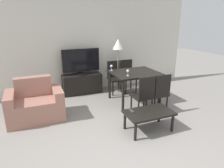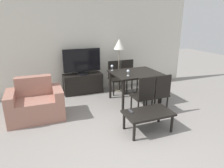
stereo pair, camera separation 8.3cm
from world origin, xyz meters
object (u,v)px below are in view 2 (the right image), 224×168
object	(u,v)px
dining_chair_far	(129,74)
dining_chair_near	(144,94)
dining_chair_far_left	(116,76)
dining_chair_near_right	(160,92)
floor_lamp	(119,47)
armchair	(36,104)
tv_stand	(83,83)
wine_glass_left	(128,71)
wine_glass_center	(112,66)
tv	(82,62)
coffee_table	(148,114)
remote_primary	(131,111)
dining_table	(135,76)

from	to	relation	value
dining_chair_far	dining_chair_near	bearing A→B (deg)	-104.22
dining_chair_far_left	dining_chair_near_right	bearing A→B (deg)	-75.78
dining_chair_far	floor_lamp	size ratio (longest dim) A/B	0.60
armchair	tv_stand	world-z (taller)	armchair
wine_glass_left	wine_glass_center	bearing A→B (deg)	105.23
tv_stand	dining_chair_near_right	distance (m)	2.24
tv_stand	dining_chair_near	distance (m)	2.05
tv_stand	dining_chair_near_right	xyz separation A→B (m)	(1.26, -1.84, 0.21)
tv_stand	floor_lamp	size ratio (longest dim) A/B	0.72
tv	coffee_table	world-z (taller)	tv
dining_chair_far	coffee_table	bearing A→B (deg)	-106.28
remote_primary	wine_glass_center	bearing A→B (deg)	81.11
dining_chair_far	remote_primary	distance (m)	2.19
dining_chair_near_right	tv	bearing A→B (deg)	124.54
coffee_table	dining_chair_far_left	size ratio (longest dim) A/B	1.00
dining_chair_far	wine_glass_left	xyz separation A→B (m)	(-0.50, -1.00, 0.37)
wine_glass_left	armchair	bearing A→B (deg)	175.11
dining_chair_near_right	dining_chair_far_left	xyz separation A→B (m)	(-0.39, 1.55, 0.00)
dining_chair_near_right	wine_glass_center	world-z (taller)	wine_glass_center
armchair	tv	size ratio (longest dim) A/B	1.08
dining_chair_far_left	wine_glass_center	xyz separation A→B (m)	(-0.27, -0.41, 0.37)
dining_chair_near	armchair	bearing A→B (deg)	161.24
dining_chair_far	floor_lamp	bearing A→B (deg)	164.27
tv_stand	dining_chair_near	size ratio (longest dim) A/B	1.20
tv_stand	dining_table	bearing A→B (deg)	-44.87
dining_table	dining_chair_near_right	bearing A→B (deg)	-75.78
tv_stand	dining_table	world-z (taller)	dining_table
dining_chair_far	wine_glass_left	bearing A→B (deg)	-116.70
dining_table	dining_chair_far_left	bearing A→B (deg)	104.22
dining_table	dining_chair_far	distance (m)	0.82
floor_lamp	remote_primary	world-z (taller)	floor_lamp
remote_primary	wine_glass_left	bearing A→B (deg)	67.58
armchair	floor_lamp	bearing A→B (deg)	21.80
tv_stand	dining_chair_near_right	size ratio (longest dim) A/B	1.20
tv	armchair	bearing A→B (deg)	-138.69
remote_primary	wine_glass_left	world-z (taller)	wine_glass_left
dining_table	floor_lamp	distance (m)	1.04
tv	floor_lamp	xyz separation A→B (m)	(0.99, -0.21, 0.36)
wine_glass_left	dining_chair_near	bearing A→B (deg)	-78.77
remote_primary	wine_glass_center	world-z (taller)	wine_glass_center
wine_glass_center	coffee_table	bearing A→B (deg)	-88.51
coffee_table	floor_lamp	xyz separation A→B (m)	(0.35, 2.20, 0.93)
coffee_table	dining_chair_near_right	xyz separation A→B (m)	(0.62, 0.57, 0.16)
armchair	tv	xyz separation A→B (m)	(1.27, 1.11, 0.59)
dining_chair_near	coffee_table	bearing A→B (deg)	-111.67
tv	dining_table	size ratio (longest dim) A/B	0.90
dining_chair_near	dining_chair_far	xyz separation A→B (m)	(0.39, 1.55, 0.00)
dining_chair_far	dining_chair_near_right	xyz separation A→B (m)	(0.00, -1.55, 0.00)
armchair	dining_table	world-z (taller)	armchair
dining_chair_near_right	wine_glass_center	xyz separation A→B (m)	(-0.66, 1.14, 0.37)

